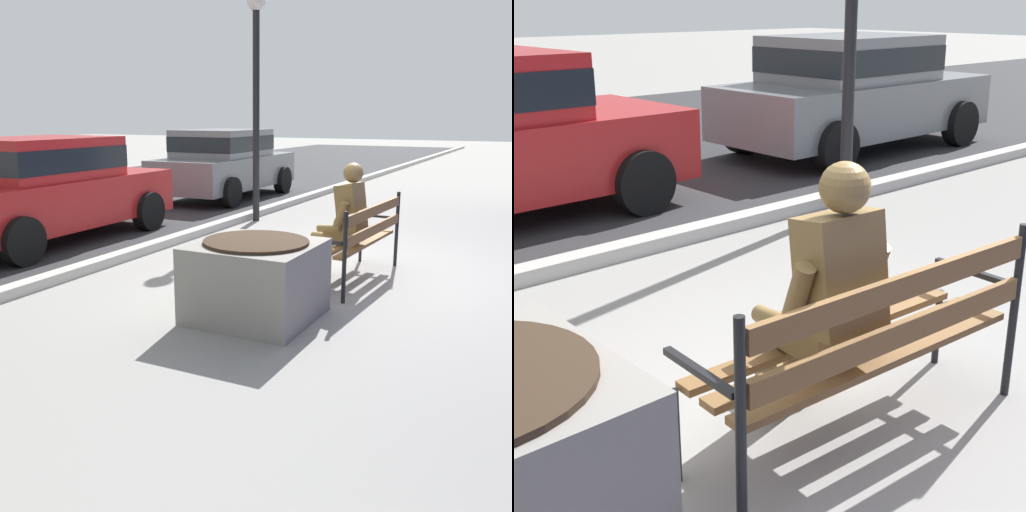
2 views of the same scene
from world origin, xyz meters
TOP-DOWN VIEW (x-y plane):
  - ground_plane at (0.00, 0.00)m, footprint 80.00×80.00m
  - curb_stone at (0.00, 2.90)m, footprint 60.00×0.20m
  - park_bench at (-0.19, -0.19)m, footprint 1.83×0.63m
  - bronze_statue_seated at (-0.32, 0.02)m, footprint 0.68×0.77m
  - parked_car_grey at (5.18, 4.70)m, footprint 4.12×1.96m

SIDE VIEW (x-z plane):
  - ground_plane at x=0.00m, z-range 0.00..0.00m
  - curb_stone at x=0.00m, z-range 0.00..0.12m
  - park_bench at x=-0.19m, z-range 0.07..1.02m
  - bronze_statue_seated at x=-0.32m, z-range -0.02..1.35m
  - parked_car_grey at x=5.18m, z-range 0.06..1.62m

